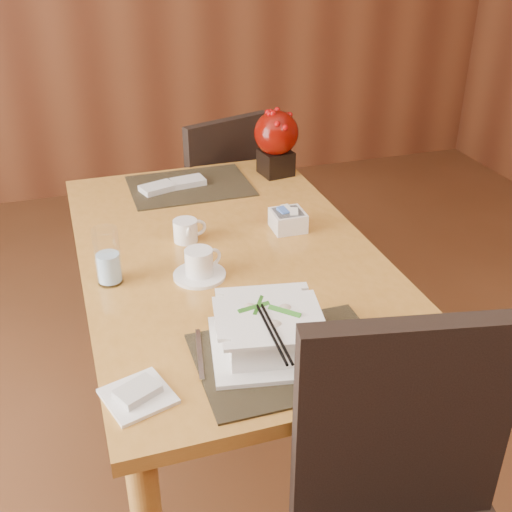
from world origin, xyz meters
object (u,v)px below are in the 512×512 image
object	(u,v)px
far_chair	(215,198)
sugar_caddy	(288,220)
water_glass	(108,256)
coffee_cup	(199,265)
soup_setting	(268,332)
berry_decor	(276,139)
dining_table	(230,279)
creamer_jug	(185,231)
bread_plate	(138,396)

from	to	relation	value
far_chair	sugar_caddy	bearing A→B (deg)	74.24
water_glass	sugar_caddy	bearing A→B (deg)	15.04
water_glass	sugar_caddy	distance (m)	0.62
coffee_cup	soup_setting	bearing A→B (deg)	-78.98
water_glass	far_chair	bearing A→B (deg)	60.59
soup_setting	berry_decor	world-z (taller)	berry_decor
soup_setting	sugar_caddy	size ratio (longest dim) A/B	3.00
berry_decor	dining_table	bearing A→B (deg)	-121.72
creamer_jug	sugar_caddy	distance (m)	0.34
berry_decor	water_glass	bearing A→B (deg)	-138.71
water_glass	sugar_caddy	size ratio (longest dim) A/B	1.60
dining_table	berry_decor	world-z (taller)	berry_decor
soup_setting	water_glass	bearing A→B (deg)	136.73
soup_setting	far_chair	xyz separation A→B (m)	(0.24, 1.44, -0.29)
water_glass	creamer_jug	world-z (taller)	water_glass
soup_setting	bread_plate	size ratio (longest dim) A/B	2.28
water_glass	creamer_jug	size ratio (longest dim) A/B	1.70
dining_table	coffee_cup	bearing A→B (deg)	-137.17
creamer_jug	berry_decor	distance (m)	0.66
dining_table	bread_plate	size ratio (longest dim) A/B	10.84
sugar_caddy	bread_plate	xyz separation A→B (m)	(-0.60, -0.67, -0.03)
soup_setting	bread_plate	distance (m)	0.34
berry_decor	soup_setting	bearing A→B (deg)	-110.29
sugar_caddy	dining_table	bearing A→B (deg)	-156.88
dining_table	far_chair	world-z (taller)	far_chair
far_chair	berry_decor	bearing A→B (deg)	95.84
dining_table	soup_setting	world-z (taller)	soup_setting
water_glass	sugar_caddy	xyz separation A→B (m)	(0.60, 0.16, -0.05)
creamer_jug	far_chair	world-z (taller)	far_chair
coffee_cup	water_glass	xyz separation A→B (m)	(-0.25, 0.05, 0.05)
coffee_cup	sugar_caddy	xyz separation A→B (m)	(0.35, 0.21, -0.01)
soup_setting	berry_decor	size ratio (longest dim) A/B	1.24
water_glass	dining_table	bearing A→B (deg)	9.66
bread_plate	berry_decor	bearing A→B (deg)	57.78
bread_plate	creamer_jug	bearing A→B (deg)	69.53
far_chair	water_glass	bearing A→B (deg)	42.19
berry_decor	far_chair	size ratio (longest dim) A/B	0.28
dining_table	water_glass	xyz separation A→B (m)	(-0.37, -0.06, 0.18)
coffee_cup	bread_plate	world-z (taller)	coffee_cup
sugar_caddy	soup_setting	bearing A→B (deg)	-114.48
sugar_caddy	far_chair	bearing A→B (deg)	92.64
sugar_caddy	bread_plate	distance (m)	0.90
coffee_cup	bread_plate	distance (m)	0.53
dining_table	water_glass	world-z (taller)	water_glass
coffee_cup	creamer_jug	distance (m)	0.23
soup_setting	coffee_cup	bearing A→B (deg)	111.29
coffee_cup	sugar_caddy	distance (m)	0.41
coffee_cup	far_chair	xyz separation A→B (m)	(0.31, 1.05, -0.27)
sugar_caddy	water_glass	bearing A→B (deg)	-164.96
dining_table	creamer_jug	bearing A→B (deg)	132.52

